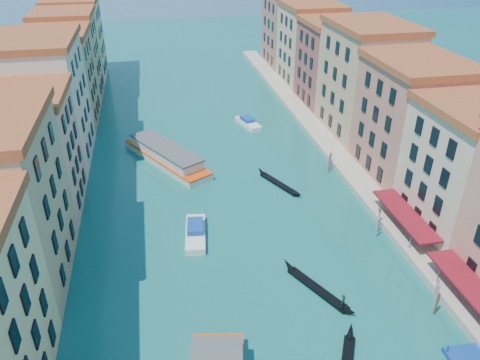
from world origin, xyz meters
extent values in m
cube|color=tan|center=(-26.00, 55.00, 8.25)|extent=(12.00, 14.00, 16.50)
cube|color=#9B4421|center=(-26.00, 55.00, 17.00)|extent=(12.80, 14.40, 1.00)
cube|color=beige|center=(-26.00, 71.00, 10.00)|extent=(12.00, 18.00, 20.00)
cube|color=#9B4421|center=(-26.00, 71.00, 20.50)|extent=(12.80, 18.40, 1.00)
cube|color=#A27F59|center=(-26.00, 88.00, 8.75)|extent=(12.00, 16.00, 17.50)
cube|color=#9B4421|center=(-26.00, 88.00, 18.00)|extent=(12.80, 16.40, 1.00)
cube|color=tan|center=(-26.00, 103.50, 9.25)|extent=(12.00, 15.00, 18.50)
cube|color=#9B4421|center=(-26.00, 103.50, 19.00)|extent=(12.80, 15.40, 1.00)
cube|color=beige|center=(-26.00, 119.50, 9.50)|extent=(12.00, 17.00, 19.00)
cube|color=#D0B291|center=(30.00, 39.00, 8.25)|extent=(12.00, 14.00, 16.50)
cube|color=#B86B56|center=(30.00, 54.00, 9.00)|extent=(12.00, 16.00, 18.00)
cube|color=#9B4421|center=(30.00, 54.00, 18.50)|extent=(12.80, 16.40, 1.00)
cube|color=tan|center=(30.00, 71.00, 10.00)|extent=(12.00, 18.00, 20.00)
cube|color=#9B4421|center=(30.00, 71.00, 20.50)|extent=(12.80, 18.40, 1.00)
cube|color=#944641|center=(30.00, 87.50, 8.75)|extent=(12.00, 15.00, 17.50)
cube|color=#9B4421|center=(30.00, 87.50, 18.00)|extent=(12.80, 15.40, 1.00)
cube|color=tan|center=(30.00, 103.00, 9.25)|extent=(12.00, 16.00, 18.50)
cube|color=#9B4421|center=(30.00, 103.00, 19.00)|extent=(12.80, 16.40, 1.00)
cube|color=#9F6450|center=(30.00, 119.50, 9.75)|extent=(12.00, 17.00, 19.50)
cube|color=#A79986|center=(22.00, 65.00, 0.50)|extent=(4.00, 140.00, 1.00)
cylinder|color=#4F4F51|center=(20.80, 28.60, 1.50)|extent=(0.12, 0.12, 3.00)
cube|color=maroon|center=(22.20, 39.00, 3.00)|extent=(3.20, 12.60, 0.25)
cylinder|color=#4F4F51|center=(20.80, 34.80, 1.50)|extent=(0.12, 0.12, 3.00)
cylinder|color=#4F4F51|center=(20.80, 43.20, 1.50)|extent=(0.12, 0.12, 3.00)
cylinder|color=#50331B|center=(18.50, 25.00, 1.30)|extent=(0.24, 0.24, 3.20)
cylinder|color=#50331B|center=(19.10, 26.00, 1.30)|extent=(0.24, 0.24, 3.20)
cylinder|color=#50331B|center=(19.70, 27.00, 1.30)|extent=(0.24, 0.24, 3.20)
cylinder|color=#50331B|center=(18.50, 39.00, 1.30)|extent=(0.24, 0.24, 3.20)
cylinder|color=#50331B|center=(19.10, 40.00, 1.30)|extent=(0.24, 0.24, 3.20)
cylinder|color=#50331B|center=(19.70, 41.00, 1.30)|extent=(0.24, 0.24, 3.20)
cylinder|color=#50331B|center=(18.50, 57.00, 1.30)|extent=(0.24, 0.24, 3.20)
cylinder|color=#50331B|center=(19.10, 58.00, 1.30)|extent=(0.24, 0.24, 3.20)
cylinder|color=#50331B|center=(19.70, 59.00, 1.30)|extent=(0.24, 0.24, 3.20)
cube|color=silver|center=(-7.23, 65.85, 0.61)|extent=(13.96, 19.88, 1.22)
cube|color=silver|center=(-7.23, 65.85, 1.93)|extent=(11.52, 16.10, 1.62)
cube|color=#4F4F51|center=(-7.23, 65.85, 2.89)|extent=(12.04, 16.69, 0.25)
cube|color=#EE470E|center=(-7.23, 65.85, 1.17)|extent=(14.01, 19.91, 0.25)
cube|color=black|center=(7.54, 30.74, 0.21)|extent=(4.86, 8.18, 0.43)
cone|color=black|center=(5.36, 35.02, 0.58)|extent=(1.64, 2.11, 1.61)
cone|color=black|center=(9.72, 26.46, 0.48)|extent=(1.49, 1.81, 1.42)
imported|color=#212F31|center=(9.19, 27.49, 1.21)|extent=(0.72, 0.63, 1.66)
cone|color=black|center=(8.60, 23.94, 0.57)|extent=(1.65, 2.10, 1.61)
cube|color=black|center=(9.59, 54.63, 0.20)|extent=(4.40, 7.86, 0.41)
cone|color=black|center=(7.65, 58.76, 0.55)|extent=(1.52, 2.01, 1.53)
cone|color=black|center=(11.53, 50.50, 0.46)|extent=(1.39, 1.72, 1.35)
cube|color=white|center=(-4.77, 43.53, 0.46)|extent=(3.46, 8.27, 0.92)
cube|color=#124094|center=(-4.70, 44.10, 1.26)|extent=(2.46, 3.66, 0.80)
cube|color=white|center=(9.94, 79.34, 0.42)|extent=(4.31, 7.78, 0.85)
cube|color=#124094|center=(9.79, 79.85, 1.17)|extent=(2.72, 3.59, 0.74)
camera|label=1|loc=(-8.65, -6.63, 36.57)|focal=35.00mm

